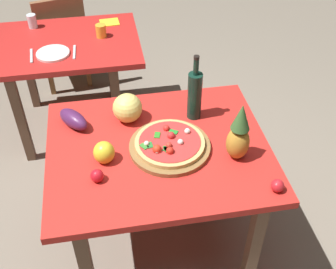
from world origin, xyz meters
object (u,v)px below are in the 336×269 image
Objects in this scene: bell_pepper at (104,152)px; tomato_by_bottle at (277,186)px; tomato_beside_pepper at (97,176)px; melon at (127,108)px; drinking_glass_juice at (101,31)px; background_table at (64,56)px; dining_chair at (61,36)px; dinner_plate at (53,53)px; pineapple_left at (239,135)px; knife_utensil at (74,52)px; napkin_folded at (109,22)px; eggplant at (73,119)px; pizza at (169,143)px; pizza_board at (170,147)px; wine_bottle at (195,95)px; fork_utensil at (31,56)px; display_table at (159,160)px; drinking_glass_water at (32,21)px.

tomato_by_bottle is (0.75, -0.33, -0.02)m from bell_pepper.
tomato_beside_pepper is at bearing -108.18° from bell_pepper.
melon reaches higher than drinking_glass_juice.
background_table is 11.90× the size of drinking_glass_juice.
dining_chair is 7.47× the size of bell_pepper.
dining_chair is at bearing 98.71° from bell_pepper.
dinner_plate is (-1.03, 1.39, -0.02)m from tomato_by_bottle.
pineapple_left is 5.18× the size of tomato_by_bottle.
tomato_by_bottle is at bearing -45.67° from melon.
knife_utensil is (-0.77, 1.15, -0.14)m from pineapple_left.
eggplant is at bearing -102.85° from napkin_folded.
tomato_by_bottle is at bearing -64.37° from pineapple_left.
tomato_by_bottle is 1.73m from dinner_plate.
dining_chair is at bearing 108.46° from pizza.
dining_chair is 6.07× the size of napkin_folded.
pizza_board is 2.03× the size of eggplant.
eggplant is 3.21× the size of tomato_beside_pepper.
pizza reaches higher than dinner_plate.
wine_bottle is 1.71× the size of dinner_plate.
wine_bottle reaches higher than background_table.
bell_pepper is 1.14m from fork_utensil.
wine_bottle reaches higher than dining_chair.
tomato_beside_pepper reaches higher than display_table.
background_table is 1.37m from tomato_beside_pepper.
tomato_beside_pepper is at bearing 165.78° from tomato_by_bottle.
drinking_glass_water is (-0.58, 1.19, -0.03)m from melon.
pizza is at bearing -77.69° from drinking_glass_juice.
dinner_plate is (-0.91, 1.15, -0.13)m from pineapple_left.
bell_pepper reaches higher than background_table.
fork_utensil is 0.67m from napkin_folded.
dinner_plate is (-0.28, 1.06, -0.04)m from bell_pepper.
tomato_by_bottle is 0.44× the size of napkin_folded.
dinner_plate is at bearing 99.90° from eggplant.
drinking_glass_water is at bearing 177.72° from napkin_folded.
melon is 1.39× the size of bell_pepper.
background_table is 0.22m from knife_utensil.
napkin_folded is at bearing 32.11° from fork_utensil.
pizza_board is 0.40m from tomato_beside_pepper.
bell_pepper is at bearing -175.19° from pizza_board.
bell_pepper reaches higher than eggplant.
background_table is 3.10× the size of pizza.
dinner_plate is at bearing 134.11° from wine_bottle.
drinking_glass_water is (-0.43, 1.48, -0.00)m from bell_pepper.
eggplant is 0.78m from knife_utensil.
wine_bottle is at bearing -49.82° from knife_utensil.
drinking_glass_water is at bearing 116.03° from display_table.
bell_pepper is (0.23, -1.22, 0.16)m from background_table.
napkin_folded is at bearing 34.08° from background_table.
fork_utensil is 1.29× the size of napkin_folded.
fork_utensil reaches higher than background_table.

